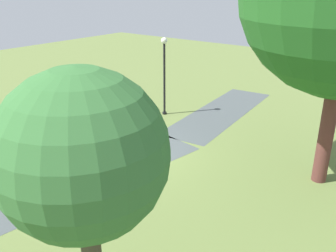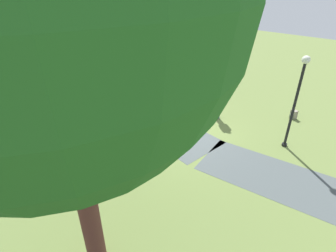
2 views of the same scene
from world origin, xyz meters
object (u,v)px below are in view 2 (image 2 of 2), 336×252
(lawn_boulder, at_px, (153,82))
(handbag_on_grass, at_px, (198,81))
(man_near_boulder, at_px, (219,99))
(backpack_by_boulder, at_px, (155,78))
(lamp_post, at_px, (297,94))
(frisbee_on_grass, at_px, (187,93))
(spare_backpack_on_lawn, at_px, (293,114))
(woman_with_handbag, at_px, (184,71))
(passerby_on_path, at_px, (218,76))

(lawn_boulder, xyz_separation_m, handbag_on_grass, (-1.50, -2.43, -0.30))
(man_near_boulder, bearing_deg, backpack_by_boulder, -19.00)
(lamp_post, relative_size, frisbee_on_grass, 16.07)
(backpack_by_boulder, relative_size, frisbee_on_grass, 1.80)
(lamp_post, xyz_separation_m, spare_backpack_on_lawn, (0.49, -2.58, -2.01))
(frisbee_on_grass, bearing_deg, handbag_on_grass, -77.86)
(backpack_by_boulder, bearing_deg, woman_with_handbag, -166.71)
(lawn_boulder, xyz_separation_m, spare_backpack_on_lawn, (-7.48, -1.50, -0.24))
(lamp_post, bearing_deg, backpack_by_boulder, -14.16)
(passerby_on_path, relative_size, spare_backpack_on_lawn, 4.26)
(spare_backpack_on_lawn, bearing_deg, lawn_boulder, 11.31)
(spare_backpack_on_lawn, bearing_deg, backpack_by_boulder, 2.41)
(woman_with_handbag, bearing_deg, frisbee_on_grass, 136.77)
(handbag_on_grass, bearing_deg, lawn_boulder, 58.33)
(lawn_boulder, bearing_deg, spare_backpack_on_lawn, -168.69)
(lawn_boulder, height_order, spare_backpack_on_lawn, lawn_boulder)
(lawn_boulder, bearing_deg, backpack_by_boulder, -52.82)
(man_near_boulder, height_order, passerby_on_path, man_near_boulder)
(lamp_post, bearing_deg, handbag_on_grass, -28.52)
(passerby_on_path, distance_m, backpack_by_boulder, 4.16)
(lawn_boulder, relative_size, frisbee_on_grass, 6.66)
(lamp_post, bearing_deg, woman_with_handbag, -21.11)
(man_near_boulder, distance_m, handbag_on_grass, 4.66)
(man_near_boulder, height_order, handbag_on_grass, man_near_boulder)
(lamp_post, xyz_separation_m, frisbee_on_grass, (6.13, -1.92, -2.20))
(man_near_boulder, distance_m, spare_backpack_on_lawn, 3.65)
(man_near_boulder, distance_m, backpack_by_boulder, 6.00)
(handbag_on_grass, bearing_deg, man_near_boulder, 135.31)
(handbag_on_grass, xyz_separation_m, spare_backpack_on_lawn, (-5.98, 0.93, 0.05))
(lawn_boulder, xyz_separation_m, man_near_boulder, (-4.76, 0.79, 0.57))
(lamp_post, distance_m, handbag_on_grass, 7.65)
(lawn_boulder, xyz_separation_m, backpack_by_boulder, (0.87, -1.14, -0.24))
(man_near_boulder, bearing_deg, spare_backpack_on_lawn, -139.98)
(man_near_boulder, xyz_separation_m, frisbee_on_grass, (2.91, -1.62, -0.99))
(lamp_post, bearing_deg, frisbee_on_grass, -17.37)
(lamp_post, relative_size, woman_with_handbag, 2.22)
(lawn_boulder, bearing_deg, man_near_boulder, 170.55)
(woman_with_handbag, height_order, handbag_on_grass, woman_with_handbag)
(man_near_boulder, xyz_separation_m, passerby_on_path, (1.62, -2.75, -0.01))
(man_near_boulder, height_order, spare_backpack_on_lawn, man_near_boulder)
(backpack_by_boulder, distance_m, frisbee_on_grass, 2.74)
(passerby_on_path, height_order, backpack_by_boulder, passerby_on_path)
(lawn_boulder, bearing_deg, lamp_post, 172.25)
(man_near_boulder, bearing_deg, passerby_on_path, -59.51)
(lamp_post, distance_m, spare_backpack_on_lawn, 3.31)
(woman_with_handbag, height_order, passerby_on_path, passerby_on_path)
(lawn_boulder, bearing_deg, frisbee_on_grass, -155.72)
(passerby_on_path, bearing_deg, lamp_post, 147.77)
(woman_with_handbag, relative_size, man_near_boulder, 0.93)
(lamp_post, distance_m, passerby_on_path, 5.84)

